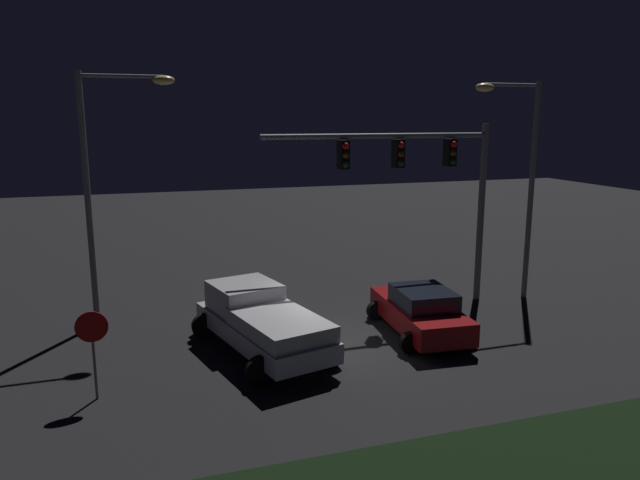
{
  "coord_description": "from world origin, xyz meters",
  "views": [
    {
      "loc": [
        -5.53,
        -15.95,
        6.71
      ],
      "look_at": [
        0.16,
        1.44,
        2.92
      ],
      "focal_mm": 33.34,
      "sensor_mm": 36.0,
      "label": 1
    }
  ],
  "objects_px": {
    "car_sedan": "(420,311)",
    "street_lamp_right": "(521,164)",
    "traffic_signal_gantry": "(423,170)",
    "pickup_truck": "(260,318)",
    "stop_sign": "(92,338)",
    "street_lamp_left": "(106,168)"
  },
  "relations": [
    {
      "from": "pickup_truck",
      "to": "street_lamp_left",
      "type": "height_order",
      "value": "street_lamp_left"
    },
    {
      "from": "street_lamp_right",
      "to": "street_lamp_left",
      "type": "bearing_deg",
      "value": 173.06
    },
    {
      "from": "street_lamp_left",
      "to": "street_lamp_right",
      "type": "bearing_deg",
      "value": -6.94
    },
    {
      "from": "pickup_truck",
      "to": "traffic_signal_gantry",
      "type": "bearing_deg",
      "value": -83.13
    },
    {
      "from": "pickup_truck",
      "to": "street_lamp_left",
      "type": "distance_m",
      "value": 6.93
    },
    {
      "from": "traffic_signal_gantry",
      "to": "stop_sign",
      "type": "distance_m",
      "value": 12.11
    },
    {
      "from": "car_sedan",
      "to": "street_lamp_right",
      "type": "distance_m",
      "value": 7.03
    },
    {
      "from": "traffic_signal_gantry",
      "to": "street_lamp_left",
      "type": "distance_m",
      "value": 10.52
    },
    {
      "from": "traffic_signal_gantry",
      "to": "pickup_truck",
      "type": "bearing_deg",
      "value": -159.23
    },
    {
      "from": "car_sedan",
      "to": "traffic_signal_gantry",
      "type": "distance_m",
      "value": 5.09
    },
    {
      "from": "street_lamp_right",
      "to": "traffic_signal_gantry",
      "type": "bearing_deg",
      "value": 175.06
    },
    {
      "from": "pickup_truck",
      "to": "street_lamp_left",
      "type": "xyz_separation_m",
      "value": [
        -4.02,
        3.83,
        4.15
      ]
    },
    {
      "from": "traffic_signal_gantry",
      "to": "street_lamp_left",
      "type": "relative_size",
      "value": 1.03
    },
    {
      "from": "stop_sign",
      "to": "traffic_signal_gantry",
      "type": "bearing_deg",
      "value": 21.24
    },
    {
      "from": "pickup_truck",
      "to": "stop_sign",
      "type": "bearing_deg",
      "value": 98.01
    },
    {
      "from": "pickup_truck",
      "to": "street_lamp_right",
      "type": "relative_size",
      "value": 0.72
    },
    {
      "from": "traffic_signal_gantry",
      "to": "stop_sign",
      "type": "height_order",
      "value": "traffic_signal_gantry"
    },
    {
      "from": "pickup_truck",
      "to": "street_lamp_right",
      "type": "xyz_separation_m",
      "value": [
        10.17,
        2.1,
        4.04
      ]
    },
    {
      "from": "street_lamp_left",
      "to": "traffic_signal_gantry",
      "type": "bearing_deg",
      "value": -7.66
    },
    {
      "from": "car_sedan",
      "to": "street_lamp_right",
      "type": "height_order",
      "value": "street_lamp_right"
    },
    {
      "from": "traffic_signal_gantry",
      "to": "street_lamp_left",
      "type": "bearing_deg",
      "value": 172.34
    },
    {
      "from": "street_lamp_right",
      "to": "stop_sign",
      "type": "height_order",
      "value": "street_lamp_right"
    }
  ]
}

